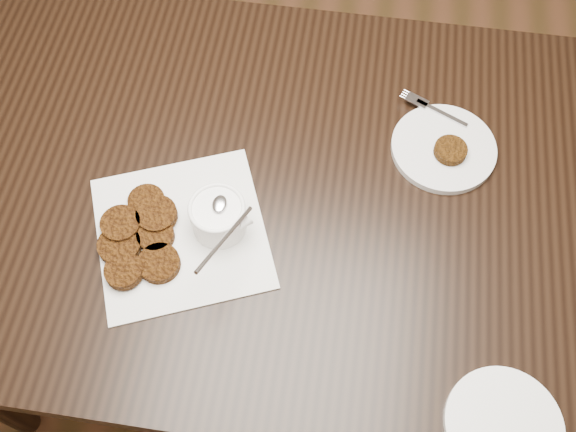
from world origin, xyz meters
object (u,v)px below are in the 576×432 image
Objects in this scene: sauce_ramekin at (216,207)px; plate_with_patty at (444,146)px; table at (278,270)px; plate_empty at (504,426)px; napkin at (181,232)px.

sauce_ramekin is 0.44m from plate_with_patty.
table is 7.80× the size of plate_empty.
sauce_ramekin is (-0.08, -0.09, 0.44)m from table.
sauce_ramekin is at bearing 19.58° from napkin.
plate_empty is at bearing -24.28° from napkin.
plate_with_patty is 1.09× the size of plate_empty.
sauce_ramekin is at bearing -131.43° from table.
plate_empty is (0.11, -0.48, -0.01)m from plate_with_patty.
plate_empty is at bearing -42.13° from table.
table is 7.15× the size of plate_with_patty.
napkin is 0.50m from plate_with_patty.
plate_with_patty is (0.44, 0.24, 0.01)m from napkin.
plate_empty is (0.40, -0.36, 0.38)m from table.
napkin is 0.60m from plate_empty.
napkin is 0.10m from sauce_ramekin.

